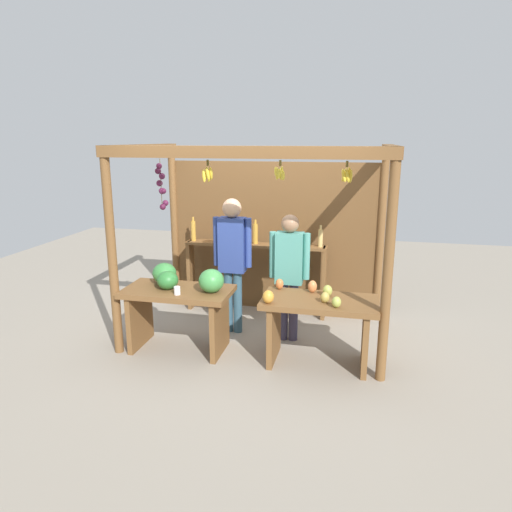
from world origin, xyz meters
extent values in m
plane|color=gray|center=(0.00, 0.00, 0.00)|extent=(12.00, 12.00, 0.00)
cylinder|color=brown|center=(-1.46, -0.89, 1.16)|extent=(0.10, 0.10, 2.32)
cylinder|color=brown|center=(1.46, -0.89, 1.16)|extent=(0.10, 0.10, 2.32)
cylinder|color=brown|center=(-1.46, 0.89, 1.16)|extent=(0.10, 0.10, 2.32)
cylinder|color=brown|center=(1.46, 0.89, 1.16)|extent=(0.10, 0.10, 2.32)
cube|color=brown|center=(0.00, -0.89, 2.26)|extent=(3.02, 0.12, 0.12)
cube|color=brown|center=(-1.46, 0.00, 2.26)|extent=(0.12, 1.88, 0.12)
cube|color=brown|center=(1.46, 0.00, 2.26)|extent=(0.12, 1.88, 0.12)
cube|color=brown|center=(0.00, 0.91, 1.05)|extent=(2.92, 0.04, 2.09)
cylinder|color=brown|center=(1.02, -0.72, 2.15)|extent=(0.02, 0.02, 0.06)
ellipsoid|color=gold|center=(1.06, -0.72, 2.04)|extent=(0.04, 0.08, 0.14)
ellipsoid|color=gold|center=(1.04, -0.70, 2.05)|extent=(0.06, 0.05, 0.14)
ellipsoid|color=gold|center=(1.00, -0.71, 2.05)|extent=(0.07, 0.08, 0.15)
ellipsoid|color=gold|center=(1.00, -0.75, 2.04)|extent=(0.07, 0.08, 0.15)
ellipsoid|color=gold|center=(1.03, -0.75, 2.04)|extent=(0.07, 0.05, 0.14)
cylinder|color=brown|center=(0.37, -0.70, 2.15)|extent=(0.02, 0.02, 0.06)
ellipsoid|color=yellow|center=(0.40, -0.69, 2.03)|extent=(0.04, 0.08, 0.12)
ellipsoid|color=yellow|center=(0.38, -0.68, 2.04)|extent=(0.06, 0.05, 0.12)
ellipsoid|color=yellow|center=(0.36, -0.66, 2.07)|extent=(0.08, 0.04, 0.12)
ellipsoid|color=yellow|center=(0.34, -0.68, 2.04)|extent=(0.04, 0.05, 0.12)
ellipsoid|color=yellow|center=(0.33, -0.72, 2.07)|extent=(0.06, 0.07, 0.12)
ellipsoid|color=yellow|center=(0.35, -0.74, 2.06)|extent=(0.06, 0.04, 0.12)
ellipsoid|color=yellow|center=(0.38, -0.72, 2.05)|extent=(0.07, 0.06, 0.12)
cylinder|color=brown|center=(-0.37, -0.79, 2.15)|extent=(0.02, 0.02, 0.06)
ellipsoid|color=gold|center=(-0.33, -0.79, 2.05)|extent=(0.04, 0.07, 0.14)
ellipsoid|color=gold|center=(-0.35, -0.76, 2.02)|extent=(0.09, 0.06, 0.14)
ellipsoid|color=gold|center=(-0.39, -0.78, 2.04)|extent=(0.05, 0.06, 0.14)
ellipsoid|color=gold|center=(-0.40, -0.81, 2.02)|extent=(0.06, 0.07, 0.14)
ellipsoid|color=gold|center=(-0.36, -0.82, 2.04)|extent=(0.06, 0.04, 0.14)
cylinder|color=#4C422D|center=(-0.97, -0.61, 1.91)|extent=(0.01, 0.01, 0.55)
sphere|color=#601E42|center=(-0.98, -0.61, 2.10)|extent=(0.06, 0.06, 0.06)
sphere|color=#47142D|center=(-0.98, -0.63, 2.05)|extent=(0.07, 0.07, 0.07)
sphere|color=#511938|center=(-0.94, -0.63, 2.00)|extent=(0.07, 0.07, 0.07)
sphere|color=#601E42|center=(-0.99, -0.59, 1.92)|extent=(0.07, 0.07, 0.07)
sphere|color=#511938|center=(-0.96, -0.61, 1.83)|extent=(0.07, 0.07, 0.07)
sphere|color=#47142D|center=(-0.94, -0.62, 1.84)|extent=(0.06, 0.06, 0.06)
sphere|color=#511938|center=(-0.94, -0.58, 1.70)|extent=(0.07, 0.07, 0.07)
sphere|color=#47142D|center=(-0.95, -0.63, 1.66)|extent=(0.07, 0.07, 0.07)
cube|color=brown|center=(-0.80, -0.67, 0.71)|extent=(1.23, 0.64, 0.06)
cube|color=brown|center=(-1.29, -0.67, 0.34)|extent=(0.06, 0.58, 0.68)
cube|color=brown|center=(-0.31, -0.67, 0.34)|extent=(0.06, 0.58, 0.68)
ellipsoid|color=#429347|center=(-0.39, -0.69, 0.87)|extent=(0.37, 0.37, 0.26)
ellipsoid|color=#38843D|center=(-1.03, -0.50, 0.86)|extent=(0.33, 0.33, 0.25)
ellipsoid|color=#2D7533|center=(-0.91, -0.69, 0.84)|extent=(0.25, 0.25, 0.21)
cylinder|color=white|center=(-0.73, -0.85, 0.78)|extent=(0.07, 0.07, 0.09)
cube|color=brown|center=(0.80, -0.67, 0.71)|extent=(1.23, 0.64, 0.06)
cube|color=brown|center=(0.31, -0.67, 0.34)|extent=(0.06, 0.58, 0.68)
cube|color=brown|center=(1.29, -0.67, 0.34)|extent=(0.06, 0.58, 0.68)
ellipsoid|color=#B79E47|center=(0.86, -0.75, 0.79)|extent=(0.13, 0.13, 0.11)
ellipsoid|color=#A8B24C|center=(0.99, -0.87, 0.79)|extent=(0.10, 0.10, 0.11)
ellipsoid|color=#CC7038|center=(0.33, -0.41, 0.80)|extent=(0.10, 0.10, 0.12)
ellipsoid|color=gold|center=(0.29, -0.90, 0.80)|extent=(0.16, 0.16, 0.14)
ellipsoid|color=#E07F47|center=(0.70, -0.45, 0.80)|extent=(0.14, 0.14, 0.14)
ellipsoid|color=#A8B24C|center=(0.87, -0.54, 0.80)|extent=(0.11, 0.11, 0.12)
cube|color=brown|center=(-1.15, 0.67, 0.50)|extent=(0.05, 0.20, 1.00)
cube|color=brown|center=(0.75, 0.67, 0.50)|extent=(0.05, 0.20, 1.00)
cube|color=brown|center=(-0.20, 0.67, 0.98)|extent=(1.90, 0.22, 0.04)
cylinder|color=gold|center=(-1.09, 0.67, 1.14)|extent=(0.06, 0.06, 0.28)
cylinder|color=gold|center=(-1.09, 0.67, 1.31)|extent=(0.03, 0.03, 0.06)
cylinder|color=silver|center=(-0.64, 0.67, 1.13)|extent=(0.06, 0.06, 0.25)
cylinder|color=silver|center=(-0.64, 0.67, 1.28)|extent=(0.03, 0.03, 0.06)
cylinder|color=gold|center=(-0.20, 0.67, 1.14)|extent=(0.07, 0.07, 0.27)
cylinder|color=gold|center=(-0.20, 0.67, 1.30)|extent=(0.03, 0.03, 0.06)
cylinder|color=gold|center=(0.25, 0.67, 1.15)|extent=(0.07, 0.07, 0.30)
cylinder|color=gold|center=(0.25, 0.67, 1.33)|extent=(0.03, 0.03, 0.06)
cylinder|color=#D8B266|center=(0.68, 0.67, 1.12)|extent=(0.06, 0.06, 0.23)
cylinder|color=#D8B266|center=(0.68, 0.67, 1.26)|extent=(0.03, 0.03, 0.06)
cylinder|color=#325568|center=(-0.39, -0.04, 0.40)|extent=(0.11, 0.11, 0.80)
cylinder|color=#325568|center=(-0.27, -0.04, 0.40)|extent=(0.11, 0.11, 0.80)
cube|color=#2D428C|center=(-0.33, -0.04, 1.13)|extent=(0.32, 0.19, 0.67)
cylinder|color=#2D428C|center=(-0.53, -0.04, 1.17)|extent=(0.08, 0.08, 0.61)
cylinder|color=#2D428C|center=(-0.13, -0.04, 1.17)|extent=(0.08, 0.08, 0.61)
sphere|color=tan|center=(-0.33, -0.04, 1.58)|extent=(0.23, 0.23, 0.23)
cylinder|color=#38354E|center=(0.33, -0.12, 0.36)|extent=(0.11, 0.11, 0.72)
cylinder|color=#38354E|center=(0.45, -0.12, 0.36)|extent=(0.11, 0.11, 0.72)
cube|color=teal|center=(0.39, -0.12, 1.03)|extent=(0.32, 0.19, 0.61)
cylinder|color=teal|center=(0.19, -0.12, 1.06)|extent=(0.08, 0.08, 0.55)
cylinder|color=teal|center=(0.59, -0.12, 1.06)|extent=(0.08, 0.08, 0.55)
sphere|color=#997051|center=(0.39, -0.12, 1.44)|extent=(0.21, 0.21, 0.21)
camera|label=1|loc=(1.15, -5.35, 2.39)|focal=32.50mm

